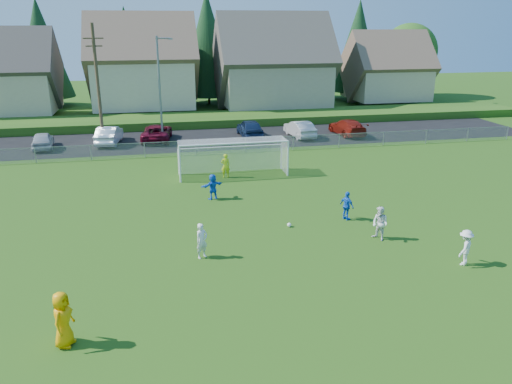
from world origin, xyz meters
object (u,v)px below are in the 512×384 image
(car_c, at_px, (157,133))
(car_g, at_px, (347,127))
(player_white_a, at_px, (202,241))
(car_a, at_px, (43,140))
(player_white_c, at_px, (465,248))
(soccer_goal, at_px, (232,152))
(player_blue_a, at_px, (347,206))
(goalkeeper, at_px, (225,166))
(car_e, at_px, (250,128))
(soccer_ball, at_px, (289,225))
(car_b, at_px, (109,135))
(car_f, at_px, (300,129))
(player_white_b, at_px, (380,224))
(referee, at_px, (63,319))
(player_blue_b, at_px, (213,187))

(car_c, relative_size, car_g, 1.04)
(player_white_a, bearing_deg, car_a, 82.48)
(player_white_c, height_order, soccer_goal, soccer_goal)
(player_blue_a, height_order, car_c, player_blue_a)
(goalkeeper, xyz_separation_m, car_e, (4.05, 12.25, -0.02))
(soccer_ball, bearing_deg, car_e, 84.47)
(car_b, bearing_deg, car_e, -171.95)
(player_white_c, relative_size, car_f, 0.35)
(player_white_a, distance_m, car_e, 25.13)
(player_white_a, distance_m, player_blue_a, 8.55)
(player_white_b, bearing_deg, goalkeeper, -179.81)
(car_c, xyz_separation_m, soccer_goal, (4.96, -11.75, 0.90))
(goalkeeper, distance_m, car_c, 13.06)
(referee, xyz_separation_m, car_b, (-0.65, 29.37, -0.18))
(soccer_goal, bearing_deg, car_a, 143.26)
(player_white_a, xyz_separation_m, car_b, (-5.66, 23.85, -0.04))
(referee, relative_size, player_white_b, 1.14)
(referee, bearing_deg, player_blue_a, -38.01)
(car_a, bearing_deg, soccer_goal, 136.49)
(player_white_b, xyz_separation_m, player_blue_b, (-7.18, 7.51, -0.07))
(player_blue_a, distance_m, car_e, 21.21)
(player_blue_b, relative_size, car_c, 0.29)
(player_white_a, xyz_separation_m, player_white_c, (11.07, -2.96, -0.01))
(player_white_b, relative_size, car_f, 0.37)
(car_c, bearing_deg, car_e, -174.20)
(soccer_goal, bearing_deg, car_f, 53.35)
(player_white_a, xyz_separation_m, soccer_goal, (3.37, 12.47, 0.81))
(player_white_c, bearing_deg, car_b, -95.94)
(car_c, xyz_separation_m, car_g, (17.51, -1.11, 0.01))
(player_blue_a, distance_m, car_c, 23.29)
(player_blue_b, bearing_deg, car_f, -145.53)
(player_blue_a, height_order, player_blue_b, player_blue_a)
(soccer_ball, distance_m, player_blue_a, 3.34)
(player_blue_b, xyz_separation_m, car_c, (-3.01, 16.49, -0.04))
(player_white_b, distance_m, player_blue_a, 2.85)
(soccer_ball, bearing_deg, car_c, 106.38)
(player_blue_b, relative_size, car_g, 0.31)
(car_f, bearing_deg, referee, 54.80)
(car_c, relative_size, soccer_goal, 0.70)
(goalkeeper, relative_size, car_e, 0.35)
(player_white_b, relative_size, player_blue_b, 1.09)
(car_c, bearing_deg, player_blue_b, 106.46)
(goalkeeper, bearing_deg, referee, 65.47)
(player_white_a, relative_size, car_a, 0.40)
(player_white_a, height_order, car_c, player_white_a)
(car_a, bearing_deg, referee, 94.98)
(player_white_a, distance_m, car_g, 28.06)
(player_white_b, height_order, car_g, player_white_b)
(car_f, bearing_deg, goalkeeper, 47.27)
(car_c, bearing_deg, car_g, -177.53)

